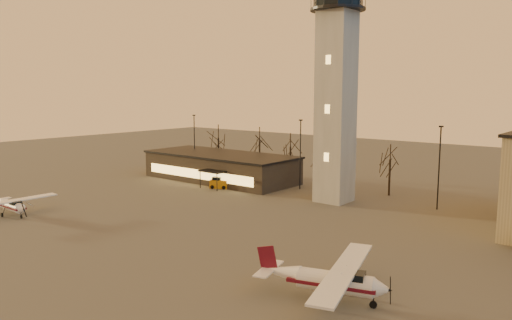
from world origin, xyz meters
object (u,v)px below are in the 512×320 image
(control_tower, at_px, (336,74))
(terminal, at_px, (220,167))
(cessna_front, at_px, (337,286))
(service_cart, at_px, (219,184))
(cessna_rear, at_px, (13,208))

(control_tower, xyz_separation_m, terminal, (-21.99, 1.98, -14.17))
(control_tower, relative_size, terminal, 1.28)
(control_tower, xyz_separation_m, cessna_front, (16.13, -27.01, -15.15))
(service_cart, bearing_deg, control_tower, -14.26)
(terminal, relative_size, service_cart, 8.41)
(control_tower, relative_size, cessna_front, 2.64)
(cessna_front, height_order, cessna_rear, cessna_front)
(terminal, height_order, service_cart, terminal)
(cessna_rear, bearing_deg, control_tower, 51.46)
(terminal, bearing_deg, cessna_rear, -94.83)
(service_cart, bearing_deg, cessna_rear, -128.95)
(control_tower, distance_m, cessna_rear, 41.69)
(terminal, distance_m, cessna_front, 47.91)
(cessna_front, bearing_deg, cessna_rear, 167.35)
(control_tower, xyz_separation_m, service_cart, (-17.53, -3.02, -15.68))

